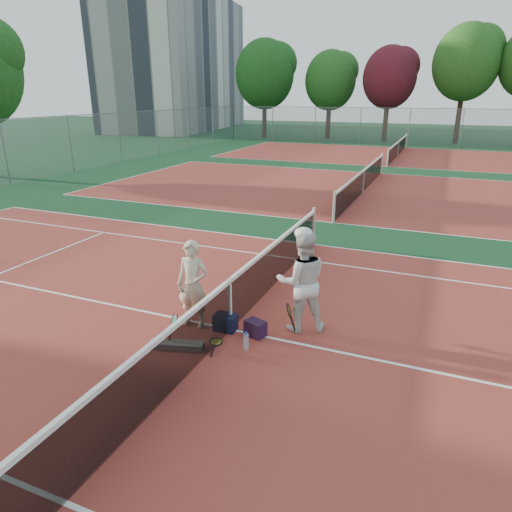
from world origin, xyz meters
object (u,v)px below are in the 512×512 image
Objects in this scene: apartment_block at (177,63)px; sports_bag_navy at (225,322)px; sports_bag_purple at (255,328)px; player_a at (193,284)px; racket_spare at (216,342)px; player_b at (302,282)px; racket_black_held at (289,319)px; net_main at (230,305)px; racket_red at (175,329)px; water_bottle at (246,342)px.

sports_bag_navy is (27.92, -44.05, -7.34)m from apartment_block.
apartment_block is 61.26× the size of sports_bag_purple.
racket_spare is at bearing -37.67° from player_a.
player_b reaches higher than racket_spare.
player_a is (27.29, -44.09, -6.67)m from apartment_block.
sports_bag_navy is at bearing -2.00° from player_b.
apartment_block reaches higher than player_b.
player_b is 1.60m from sports_bag_navy.
apartment_block reaches higher than sports_bag_purple.
net_main is at bearing 0.60° from racket_black_held.
net_main is at bearing 30.00° from sports_bag_navy.
racket_red is (0.04, -0.73, -0.54)m from player_a.
racket_black_held is (-0.15, -0.25, -0.65)m from player_b.
sports_bag_purple is (0.59, 0.03, -0.01)m from sports_bag_navy.
water_bottle is at bearing 44.53° from racket_black_held.
net_main is at bearing -2.35° from player_b.
player_b reaches higher than water_bottle.
racket_black_held is (29.03, -43.70, -7.21)m from apartment_block.
racket_red is 1.61× the size of sports_bag_purple.
sports_bag_navy is (0.58, 0.78, -0.13)m from racket_red.
sports_bag_purple is at bearing -65.25° from racket_spare.
apartment_block is (-28.00, 44.00, 6.99)m from net_main.
sports_bag_navy is at bearing 4.05° from racket_red.
racket_black_held is at bearing 31.65° from sports_bag_purple.
apartment_block is at bearing 122.47° from net_main.
player_b is at bearing 25.24° from sports_bag_navy.
sports_bag_navy is (-1.11, -0.35, -0.13)m from racket_black_held.
player_a is (-0.71, -0.09, 0.32)m from net_main.
racket_red is 1.26m from water_bottle.
racket_black_held is at bearing 60.10° from water_bottle.
racket_red is (27.33, -44.82, -7.21)m from apartment_block.
water_bottle is (0.63, -0.49, -0.01)m from sports_bag_navy.
racket_spare is at bearing 21.95° from racket_black_held.
player_a is at bearing -172.73° from net_main.
net_main is 19.01× the size of racket_red.
net_main is at bearing -57.53° from apartment_block.
player_b is 3.15× the size of racket_spare.
racket_spare is at bearing -57.87° from apartment_block.
sports_bag_navy is at bearing 142.47° from water_bottle.
racket_red is 0.96× the size of racket_spare.
player_a reaches higher than racket_black_held.
apartment_block is at bearing 14.53° from racket_spare.
player_a reaches higher than racket_spare.
apartment_block is 52.96m from sports_bag_purple.
water_bottle is (0.59, -0.01, 0.14)m from racket_spare.
apartment_block is at bearing 122.93° from sports_bag_purple.
net_main is 36.60× the size of water_bottle.
player_a is at bearing -176.79° from sports_bag_purple.
sports_bag_purple is at bearing -14.66° from racket_red.
player_a is at bearing 39.59° from racket_spare.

